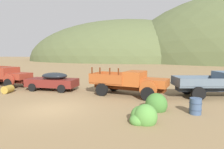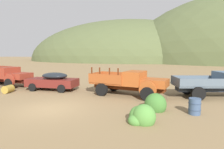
{
  "view_description": "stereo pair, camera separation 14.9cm",
  "coord_description": "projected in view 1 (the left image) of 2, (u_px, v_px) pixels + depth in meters",
  "views": [
    {
      "loc": [
        6.31,
        -9.49,
        3.22
      ],
      "look_at": [
        1.89,
        6.68,
        1.37
      ],
      "focal_mm": 30.74,
      "sensor_mm": 36.0,
      "label": 1
    },
    {
      "loc": [
        6.46,
        -9.45,
        3.22
      ],
      "look_at": [
        1.89,
        6.68,
        1.37
      ],
      "focal_mm": 30.74,
      "sensor_mm": 36.0,
      "label": 2
    }
  ],
  "objects": [
    {
      "name": "bush_back_edge",
      "position": [
        176.0,
        82.0,
        20.38
      ],
      "size": [
        0.84,
        0.77,
        0.92
      ],
      "color": "#4C8438",
      "rests_on": "ground"
    },
    {
      "name": "truck_oxide_orange",
      "position": [
        134.0,
        83.0,
        14.53
      ],
      "size": [
        6.12,
        3.24,
        2.16
      ],
      "rotation": [
        0.0,
        0.0,
        -0.19
      ],
      "color": "#51220D",
      "rests_on": "ground"
    },
    {
      "name": "bush_front_left",
      "position": [
        143.0,
        117.0,
        8.9
      ],
      "size": [
        1.26,
        1.07,
        1.17
      ],
      "color": "#4C8438",
      "rests_on": "ground"
    },
    {
      "name": "oil_drum_spare",
      "position": [
        8.0,
        89.0,
        15.63
      ],
      "size": [
        0.75,
        0.96,
        0.62
      ],
      "color": "olive",
      "rests_on": "ground"
    },
    {
      "name": "car_oxblood",
      "position": [
        51.0,
        81.0,
        16.84
      ],
      "size": [
        4.71,
        2.14,
        1.57
      ],
      "rotation": [
        0.0,
        0.0,
        3.18
      ],
      "color": "maroon",
      "rests_on": "ground"
    },
    {
      "name": "oil_drum_by_truck",
      "position": [
        195.0,
        106.0,
        10.18
      ],
      "size": [
        0.66,
        0.66,
        0.86
      ],
      "color": "#384C6B",
      "rests_on": "ground"
    },
    {
      "name": "bush_lone_scrub",
      "position": [
        157.0,
        104.0,
        10.91
      ],
      "size": [
        1.23,
        1.23,
        1.28
      ],
      "color": "#3D702D",
      "rests_on": "ground"
    },
    {
      "name": "truck_rust_red",
      "position": [
        7.0,
        76.0,
        18.67
      ],
      "size": [
        6.18,
        2.88,
        1.91
      ],
      "rotation": [
        0.0,
        0.0,
        -0.13
      ],
      "color": "#42140D",
      "rests_on": "ground"
    },
    {
      "name": "hill_center",
      "position": [
        123.0,
        60.0,
        88.16
      ],
      "size": [
        89.24,
        60.18,
        35.74
      ],
      "primitive_type": "ellipsoid",
      "color": "#4C5633",
      "rests_on": "ground"
    },
    {
      "name": "ground_plane",
      "position": [
        50.0,
        109.0,
        11.1
      ],
      "size": [
        300.0,
        300.0,
        0.0
      ],
      "primitive_type": "plane",
      "color": "olive"
    }
  ]
}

